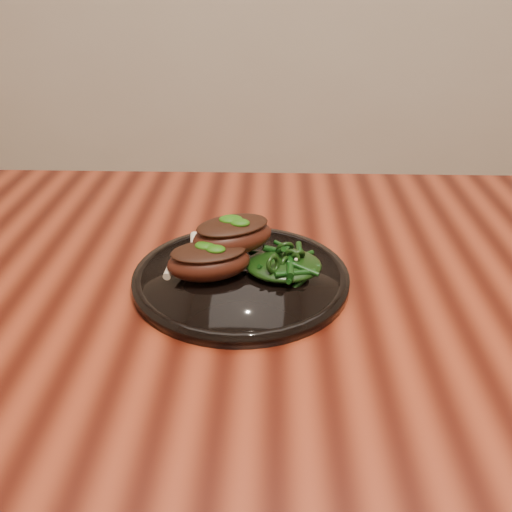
{
  "coord_description": "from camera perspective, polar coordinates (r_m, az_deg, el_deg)",
  "views": [
    {
      "loc": [
        -0.17,
        -0.68,
        1.15
      ],
      "look_at": [
        -0.2,
        -0.0,
        0.78
      ],
      "focal_mm": 40.0,
      "sensor_mm": 36.0,
      "label": 1
    }
  ],
  "objects": [
    {
      "name": "greens_heap",
      "position": [
        0.75,
        2.79,
        -0.45
      ],
      "size": [
        0.1,
        0.1,
        0.04
      ],
      "color": "black",
      "rests_on": "plate"
    },
    {
      "name": "lamb_chop_front",
      "position": [
        0.74,
        -4.8,
        -0.43
      ],
      "size": [
        0.12,
        0.1,
        0.05
      ],
      "color": "#3D150B",
      "rests_on": "plate"
    },
    {
      "name": "desk",
      "position": [
        0.85,
        13.37,
        -6.73
      ],
      "size": [
        1.6,
        0.8,
        0.75
      ],
      "color": "#360D06",
      "rests_on": "ground"
    },
    {
      "name": "plate",
      "position": [
        0.76,
        -1.5,
        -2.17
      ],
      "size": [
        0.29,
        0.29,
        0.02
      ],
      "color": "black",
      "rests_on": "desk"
    },
    {
      "name": "herb_smear",
      "position": [
        0.81,
        -3.8,
        0.67
      ],
      "size": [
        0.09,
        0.06,
        0.01
      ],
      "primitive_type": "ellipsoid",
      "color": "#134207",
      "rests_on": "plate"
    },
    {
      "name": "lamb_chop_back",
      "position": [
        0.76,
        -2.41,
        2.17
      ],
      "size": [
        0.13,
        0.11,
        0.05
      ],
      "color": "#3D150B",
      "rests_on": "plate"
    }
  ]
}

